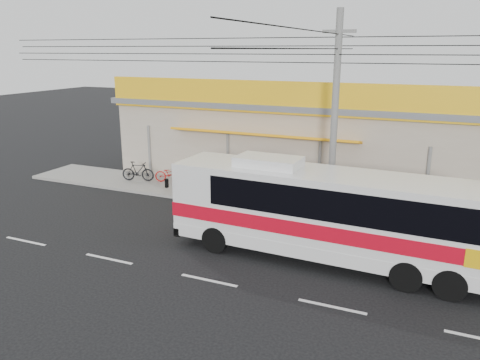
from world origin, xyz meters
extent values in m
plane|color=black|center=(0.00, 0.00, 0.00)|extent=(120.00, 120.00, 0.00)
cube|color=gray|center=(0.00, 6.00, 0.07)|extent=(30.00, 3.20, 0.15)
cube|color=#A29583|center=(0.00, 11.60, 2.10)|extent=(22.00, 8.00, 4.20)
cube|color=#55585C|center=(0.00, 11.60, 4.35)|extent=(22.60, 8.60, 0.30)
cube|color=yellow|center=(0.00, 7.48, 4.90)|extent=(22.00, 0.24, 1.60)
cube|color=#BD370A|center=(-2.00, 7.45, 4.90)|extent=(9.00, 0.10, 1.20)
cube|color=#187014|center=(6.50, 7.45, 4.90)|extent=(2.40, 0.10, 1.10)
cube|color=#BD370A|center=(-9.00, 7.45, 4.90)|extent=(3.00, 0.10, 1.10)
cube|color=orange|center=(-2.00, 7.30, 3.00)|extent=(10.00, 1.20, 0.37)
cube|color=silver|center=(3.23, 0.50, 1.80)|extent=(11.47, 2.76, 2.75)
cube|color=red|center=(3.23, 0.50, 1.47)|extent=(11.51, 2.80, 0.52)
cube|color=black|center=(3.89, 0.48, 2.42)|extent=(9.57, 2.74, 1.04)
cube|color=black|center=(-2.39, 0.69, 2.23)|extent=(0.22, 2.09, 1.42)
cube|color=silver|center=(0.85, 0.58, 3.35)|extent=(2.32, 1.41, 0.34)
cylinder|color=black|center=(-0.80, -0.43, 0.49)|extent=(1.00, 0.34, 0.99)
cylinder|color=black|center=(-0.72, 1.71, 0.49)|extent=(1.00, 0.34, 0.99)
cylinder|color=black|center=(7.08, -0.70, 0.49)|extent=(1.00, 0.34, 0.99)
cylinder|color=black|center=(7.15, 1.44, 0.49)|extent=(1.00, 0.34, 0.99)
imported|color=#9B0D0B|center=(-6.99, 6.57, 0.62)|extent=(1.89, 1.16, 0.94)
imported|color=black|center=(-8.79, 6.04, 0.70)|extent=(1.89, 0.98, 1.09)
cylinder|color=slate|center=(2.29, 4.42, 4.37)|extent=(0.28, 0.28, 8.74)
cube|color=slate|center=(2.29, 4.42, 7.87)|extent=(1.31, 0.13, 0.13)
camera|label=1|loc=(6.37, -14.61, 7.20)|focal=35.00mm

